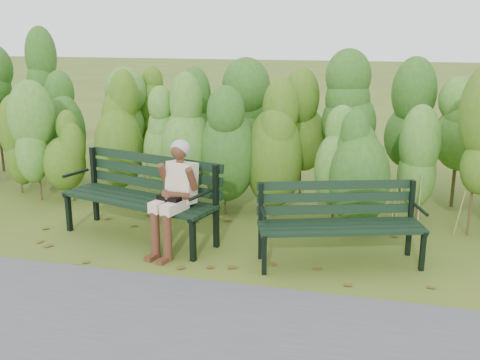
# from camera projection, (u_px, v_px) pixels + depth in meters

# --- Properties ---
(ground) EXTENTS (80.00, 80.00, 0.00)m
(ground) POSITION_uv_depth(u_px,v_px,m) (233.00, 248.00, 6.69)
(ground) COLOR #40591D
(footpath) EXTENTS (60.00, 2.50, 0.01)m
(footpath) POSITION_uv_depth(u_px,v_px,m) (164.00, 345.00, 4.63)
(footpath) COLOR #474749
(footpath) RESTS_ON ground
(hedge_band) EXTENTS (11.04, 1.67, 2.42)m
(hedge_band) POSITION_uv_depth(u_px,v_px,m) (266.00, 120.00, 8.10)
(hedge_band) COLOR #47381E
(hedge_band) RESTS_ON ground
(leaf_litter) EXTENTS (5.65, 2.26, 0.01)m
(leaf_litter) POSITION_uv_depth(u_px,v_px,m) (207.00, 246.00, 6.73)
(leaf_litter) COLOR brown
(leaf_litter) RESTS_ON ground
(bench_left) EXTENTS (2.13, 1.19, 1.01)m
(bench_left) POSITION_uv_depth(u_px,v_px,m) (144.00, 190.00, 6.93)
(bench_left) COLOR black
(bench_left) RESTS_ON ground
(bench_right) EXTENTS (1.88, 1.09, 0.89)m
(bench_right) POSITION_uv_depth(u_px,v_px,m) (339.00, 217.00, 6.18)
(bench_right) COLOR black
(bench_right) RESTS_ON ground
(seated_woman) EXTENTS (0.52, 0.75, 1.31)m
(seated_woman) POSITION_uv_depth(u_px,v_px,m) (175.00, 189.00, 6.41)
(seated_woman) COLOR beige
(seated_woman) RESTS_ON ground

